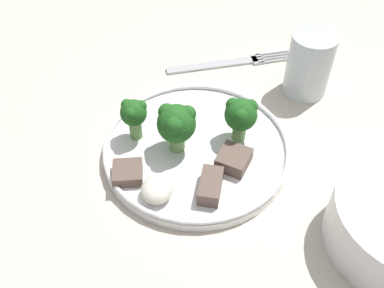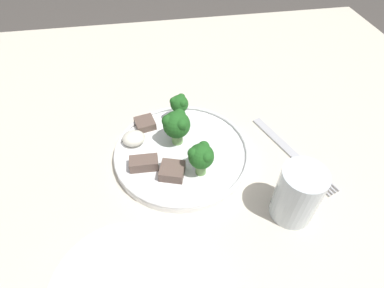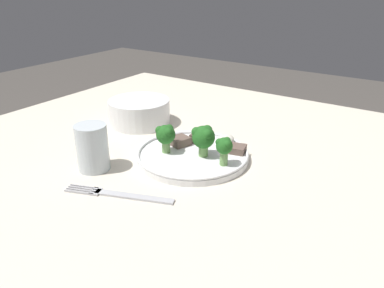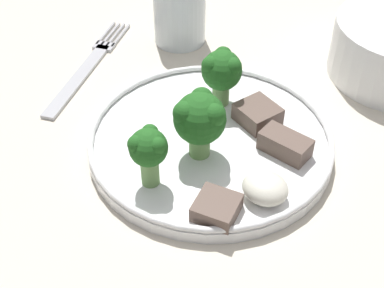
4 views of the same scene
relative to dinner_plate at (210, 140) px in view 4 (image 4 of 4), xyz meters
The scene contains 11 objects.
table 0.11m from the dinner_plate, 149.46° to the left, with size 1.16×1.13×0.71m.
dinner_plate is the anchor object (origin of this frame).
fork 0.19m from the dinner_plate, behind, with size 0.09×0.19×0.00m.
drinking_glass 0.20m from the dinner_plate, 136.33° to the left, with size 0.06×0.06×0.09m.
broccoli_floret_near_rim_left 0.07m from the dinner_plate, 115.09° to the left, with size 0.04×0.04×0.06m.
broccoli_floret_center_left 0.05m from the dinner_plate, 79.60° to the right, with size 0.05×0.05×0.07m.
broccoli_floret_back_left 0.09m from the dinner_plate, 95.78° to the right, with size 0.03×0.03×0.06m.
meat_slice_front_slice 0.09m from the dinner_plate, 51.43° to the right, with size 0.04×0.04×0.01m.
meat_slice_middle_slice 0.07m from the dinner_plate, 19.12° to the left, with size 0.05×0.03×0.02m.
meat_slice_rear_slice 0.05m from the dinner_plate, 65.30° to the left, with size 0.05×0.05×0.02m.
sauce_dollop 0.09m from the dinner_plate, 22.96° to the right, with size 0.04×0.04×0.02m.
Camera 4 is at (0.26, -0.34, 1.06)m, focal length 50.00 mm.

